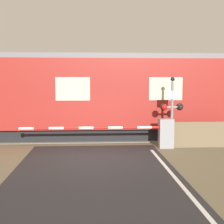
# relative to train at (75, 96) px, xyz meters

# --- Properties ---
(ground_plane) EXTENTS (80.00, 80.00, 0.00)m
(ground_plane) POSITION_rel_train_xyz_m (0.95, -4.22, -2.09)
(ground_plane) COLOR #6B6047
(track_bed) EXTENTS (36.00, 3.20, 0.13)m
(track_bed) POSITION_rel_train_xyz_m (0.95, 0.00, -2.07)
(track_bed) COLOR slate
(track_bed) RESTS_ON ground_plane
(train) EXTENTS (15.34, 3.10, 4.10)m
(train) POSITION_rel_train_xyz_m (0.00, 0.00, 0.00)
(train) COLOR black
(train) RESTS_ON ground_plane
(crossing_barrier) EXTENTS (6.52, 0.44, 1.24)m
(crossing_barrier) POSITION_rel_train_xyz_m (3.40, -2.74, -1.42)
(crossing_barrier) COLOR gray
(crossing_barrier) RESTS_ON ground_plane
(signal_post) EXTENTS (0.98, 0.26, 2.99)m
(signal_post) POSITION_rel_train_xyz_m (4.22, -2.73, -0.39)
(signal_post) COLOR gray
(signal_post) RESTS_ON ground_plane
(roadside_fence) EXTENTS (3.11, 0.06, 1.10)m
(roadside_fence) POSITION_rel_train_xyz_m (5.77, -2.75, -1.54)
(roadside_fence) COLOR #726047
(roadside_fence) RESTS_ON ground_plane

